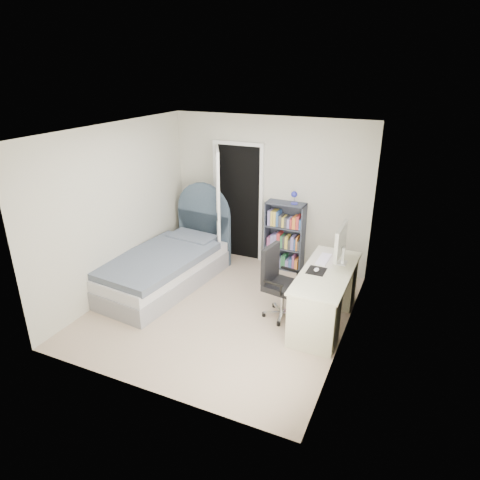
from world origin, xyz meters
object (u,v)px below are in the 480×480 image
at_px(bed, 167,265).
at_px(desk, 325,294).
at_px(office_chair, 278,279).
at_px(bookcase, 285,238).
at_px(nightstand, 195,234).
at_px(floor_lamp, 206,227).

height_order(bed, desk, bed).
bearing_deg(office_chair, bookcase, 105.09).
xyz_separation_m(nightstand, bookcase, (1.66, 0.13, 0.16)).
height_order(bed, floor_lamp, bed).
bearing_deg(floor_lamp, office_chair, -37.74).
height_order(nightstand, office_chair, office_chair).
bearing_deg(bookcase, office_chair, -74.91).
distance_m(nightstand, office_chair, 2.46).
height_order(bed, bookcase, bed).
xyz_separation_m(floor_lamp, desk, (2.54, -1.38, -0.08)).
height_order(nightstand, desk, desk).
distance_m(bookcase, desk, 1.72).
relative_size(nightstand, floor_lamp, 0.47).
relative_size(bed, desk, 1.52).
bearing_deg(bed, floor_lamp, 90.59).
bearing_deg(bookcase, nightstand, -175.59).
distance_m(bed, desk, 2.53).
distance_m(bookcase, office_chair, 1.52).
bearing_deg(bed, office_chair, -5.00).
bearing_deg(bed, nightstand, 98.18).
bearing_deg(floor_lamp, nightstand, -138.74).
relative_size(nightstand, desk, 0.37).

